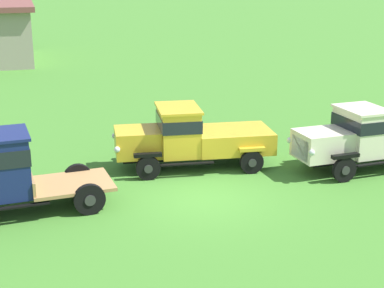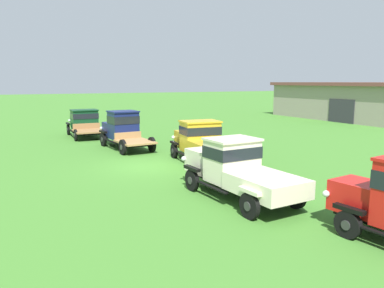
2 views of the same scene
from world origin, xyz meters
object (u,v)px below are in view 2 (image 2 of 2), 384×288
(vintage_truck_second_in_line, at_px, (122,128))
(vintage_truck_midrow_center, at_px, (203,142))
(vintage_truck_foreground_near, at_px, (84,121))
(vintage_truck_far_side, at_px, (236,168))
(farm_shed, at_px, (354,100))

(vintage_truck_second_in_line, relative_size, vintage_truck_midrow_center, 0.99)
(vintage_truck_foreground_near, height_order, vintage_truck_far_side, vintage_truck_far_side)
(vintage_truck_foreground_near, relative_size, vintage_truck_midrow_center, 0.96)
(vintage_truck_foreground_near, distance_m, vintage_truck_midrow_center, 13.28)
(farm_shed, bearing_deg, vintage_truck_far_side, -56.68)
(farm_shed, bearing_deg, vintage_truck_midrow_center, -64.09)
(farm_shed, xyz_separation_m, vintage_truck_foreground_near, (0.13, -30.16, -0.95))
(vintage_truck_midrow_center, bearing_deg, vintage_truck_foreground_near, -164.43)
(vintage_truck_foreground_near, relative_size, vintage_truck_far_side, 0.96)
(vintage_truck_second_in_line, distance_m, vintage_truck_far_side, 12.12)
(vintage_truck_second_in_line, xyz_separation_m, vintage_truck_midrow_center, (6.35, 2.42, -0.16))
(vintage_truck_far_side, bearing_deg, farm_shed, 123.32)
(vintage_truck_foreground_near, xyz_separation_m, vintage_truck_far_side, (18.55, 1.75, -0.03))
(vintage_truck_far_side, bearing_deg, vintage_truck_midrow_center, 162.53)
(vintage_truck_foreground_near, height_order, vintage_truck_second_in_line, vintage_truck_second_in_line)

